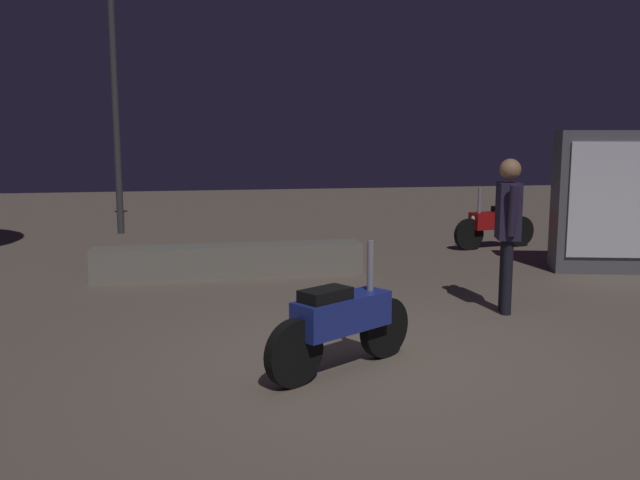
{
  "coord_description": "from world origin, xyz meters",
  "views": [
    {
      "loc": [
        -1.69,
        -5.66,
        2.03
      ],
      "look_at": [
        -0.41,
        0.88,
        1.0
      ],
      "focal_mm": 38.19,
      "sensor_mm": 36.0,
      "label": 1
    }
  ],
  "objects_px": {
    "person_rider_beside": "(508,221)",
    "streetlamp_near": "(113,60)",
    "kiosk_billboard": "(610,202)",
    "motorcycle_blue_foreground": "(342,322)",
    "motorcycle_red_parked_left": "(495,224)"
  },
  "relations": [
    {
      "from": "person_rider_beside",
      "to": "streetlamp_near",
      "type": "bearing_deg",
      "value": -40.31
    },
    {
      "from": "person_rider_beside",
      "to": "streetlamp_near",
      "type": "xyz_separation_m",
      "value": [
        -4.94,
        7.5,
        2.46
      ]
    },
    {
      "from": "streetlamp_near",
      "to": "kiosk_billboard",
      "type": "xyz_separation_m",
      "value": [
        7.53,
        -5.55,
        -2.48
      ]
    },
    {
      "from": "streetlamp_near",
      "to": "kiosk_billboard",
      "type": "distance_m",
      "value": 9.68
    },
    {
      "from": "motorcycle_blue_foreground",
      "to": "kiosk_billboard",
      "type": "distance_m",
      "value": 6.03
    },
    {
      "from": "kiosk_billboard",
      "to": "motorcycle_red_parked_left",
      "type": "bearing_deg",
      "value": -58.31
    },
    {
      "from": "person_rider_beside",
      "to": "streetlamp_near",
      "type": "distance_m",
      "value": 9.31
    },
    {
      "from": "motorcycle_red_parked_left",
      "to": "person_rider_beside",
      "type": "bearing_deg",
      "value": 55.59
    },
    {
      "from": "motorcycle_blue_foreground",
      "to": "kiosk_billboard",
      "type": "xyz_separation_m",
      "value": [
        4.87,
        3.5,
        0.61
      ]
    },
    {
      "from": "person_rider_beside",
      "to": "motorcycle_red_parked_left",
      "type": "bearing_deg",
      "value": -97.63
    },
    {
      "from": "streetlamp_near",
      "to": "person_rider_beside",
      "type": "bearing_deg",
      "value": -56.6
    },
    {
      "from": "motorcycle_red_parked_left",
      "to": "person_rider_beside",
      "type": "height_order",
      "value": "person_rider_beside"
    },
    {
      "from": "streetlamp_near",
      "to": "kiosk_billboard",
      "type": "height_order",
      "value": "streetlamp_near"
    },
    {
      "from": "motorcycle_red_parked_left",
      "to": "streetlamp_near",
      "type": "height_order",
      "value": "streetlamp_near"
    },
    {
      "from": "motorcycle_red_parked_left",
      "to": "person_rider_beside",
      "type": "distance_m",
      "value": 4.71
    }
  ]
}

